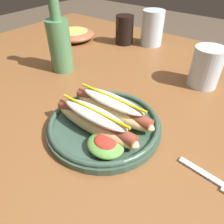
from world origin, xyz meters
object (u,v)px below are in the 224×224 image
object	(u,v)px
hot_dog_plate	(104,121)
extra_cup	(152,28)
fork	(215,181)
side_bowl	(74,34)
soda_cup	(124,30)
glass_bottle	(60,43)
water_cup	(206,67)

from	to	relation	value
hot_dog_plate	extra_cup	size ratio (longest dim) A/B	1.92
fork	side_bowl	size ratio (longest dim) A/B	0.67
soda_cup	glass_bottle	size ratio (longest dim) A/B	0.46
soda_cup	hot_dog_plate	bearing A→B (deg)	-60.02
hot_dog_plate	extra_cup	world-z (taller)	extra_cup
extra_cup	side_bowl	size ratio (longest dim) A/B	0.75
hot_dog_plate	soda_cup	distance (m)	0.55
hot_dog_plate	water_cup	bearing A→B (deg)	72.05
fork	soda_cup	distance (m)	0.70
soda_cup	side_bowl	size ratio (longest dim) A/B	0.63
extra_cup	hot_dog_plate	bearing A→B (deg)	-71.65
water_cup	soda_cup	bearing A→B (deg)	160.11
hot_dog_plate	side_bowl	distance (m)	0.61
soda_cup	side_bowl	xyz separation A→B (m)	(-0.20, -0.10, -0.03)
hot_dog_plate	fork	size ratio (longest dim) A/B	2.15
soda_cup	extra_cup	xyz separation A→B (m)	(0.10, 0.06, 0.01)
water_cup	glass_bottle	world-z (taller)	glass_bottle
hot_dog_plate	soda_cup	world-z (taller)	soda_cup
soda_cup	water_cup	size ratio (longest dim) A/B	0.98
glass_bottle	side_bowl	distance (m)	0.30
fork	water_cup	bearing A→B (deg)	119.59
side_bowl	water_cup	bearing A→B (deg)	-4.05
water_cup	extra_cup	size ratio (longest dim) A/B	0.85
glass_bottle	water_cup	bearing A→B (deg)	24.46
hot_dog_plate	glass_bottle	bearing A→B (deg)	153.44
hot_dog_plate	glass_bottle	size ratio (longest dim) A/B	1.07
fork	extra_cup	world-z (taller)	extra_cup
hot_dog_plate	glass_bottle	xyz separation A→B (m)	(-0.30, 0.15, 0.07)
soda_cup	glass_bottle	bearing A→B (deg)	-94.65
fork	water_cup	distance (m)	0.35
water_cup	side_bowl	xyz separation A→B (m)	(-0.59, 0.04, -0.03)
hot_dog_plate	side_bowl	bearing A→B (deg)	141.60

